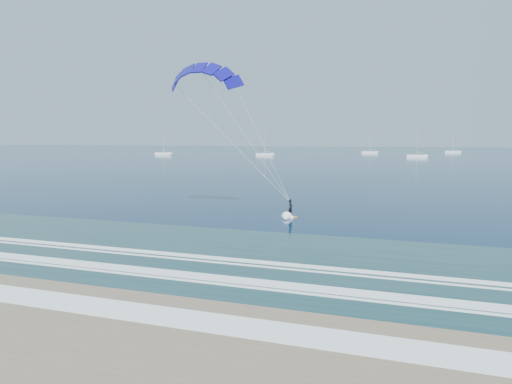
{
  "coord_description": "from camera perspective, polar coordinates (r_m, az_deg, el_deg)",
  "views": [
    {
      "loc": [
        18.74,
        -17.61,
        7.92
      ],
      "look_at": [
        4.82,
        23.42,
        2.85
      ],
      "focal_mm": 32.0,
      "sensor_mm": 36.0,
      "label": 1
    }
  ],
  "objects": [
    {
      "name": "sailboat_1",
      "position": [
        216.07,
        1.12,
        4.74
      ],
      "size": [
        8.35,
        2.4,
        11.51
      ],
      "color": "white",
      "rests_on": "ground"
    },
    {
      "name": "kitesurfer_rig",
      "position": [
        45.61,
        -1.78,
        7.56
      ],
      "size": [
        14.61,
        5.38,
        16.44
      ],
      "color": "orange",
      "rests_on": "ground"
    },
    {
      "name": "sailboat_3",
      "position": [
        206.99,
        19.47,
        4.28
      ],
      "size": [
        8.19,
        2.4,
        11.44
      ],
      "color": "white",
      "rests_on": "ground"
    },
    {
      "name": "sailboat_2",
      "position": [
        256.37,
        14.03,
        4.85
      ],
      "size": [
        8.44,
        2.4,
        11.42
      ],
      "color": "white",
      "rests_on": "ground"
    },
    {
      "name": "sailboat_4",
      "position": [
        279.23,
        23.38,
        4.63
      ],
      "size": [
        8.13,
        2.4,
        11.14
      ],
      "color": "white",
      "rests_on": "ground"
    },
    {
      "name": "ground",
      "position": [
        26.91,
        -27.26,
        -11.21
      ],
      "size": [
        900.0,
        900.0,
        0.0
      ],
      "primitive_type": "plane",
      "color": "#07203C",
      "rests_on": "ground"
    },
    {
      "name": "sailboat_0",
      "position": [
        230.53,
        -11.48,
        4.73
      ],
      "size": [
        8.47,
        2.4,
        11.56
      ],
      "color": "white",
      "rests_on": "ground"
    }
  ]
}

